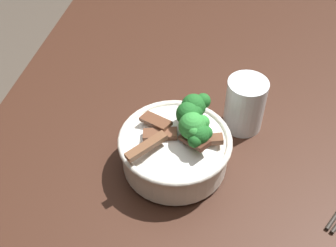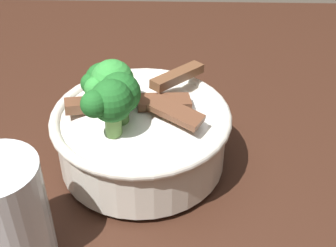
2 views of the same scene
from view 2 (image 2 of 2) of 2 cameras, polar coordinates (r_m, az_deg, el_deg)
rice_bowl at (r=0.54m, az=-3.59°, el=-0.48°), size 0.21×0.21×0.14m
drinking_glass at (r=0.47m, az=-19.08°, el=-10.74°), size 0.08×0.08×0.11m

